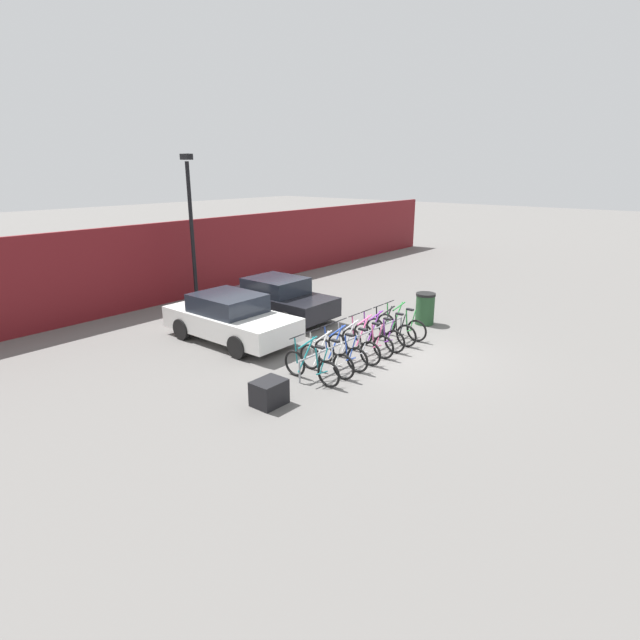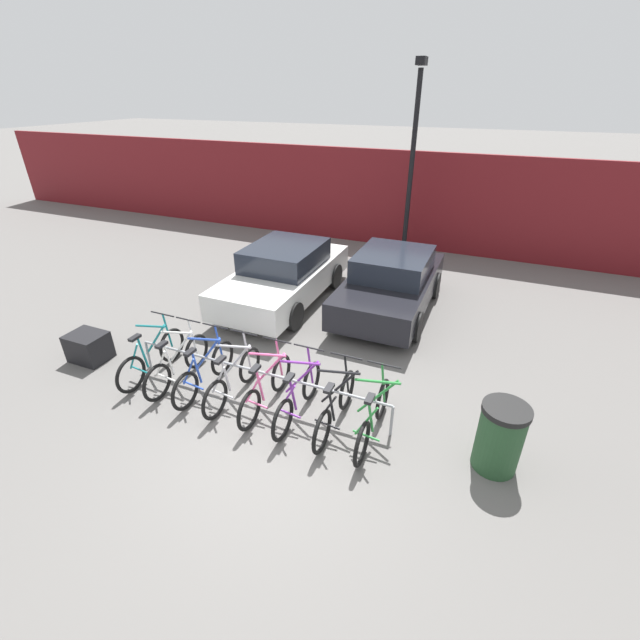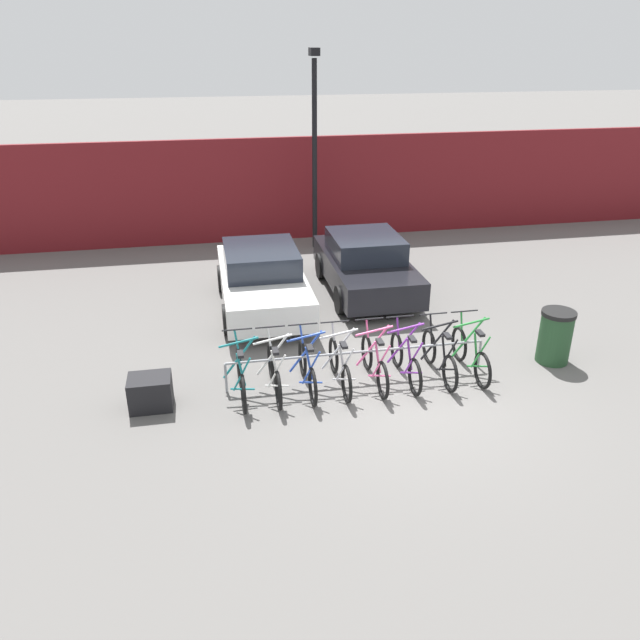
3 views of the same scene
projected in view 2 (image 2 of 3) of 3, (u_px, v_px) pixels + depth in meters
ground_plane at (279, 435)px, 6.51m from camera, size 120.00×120.00×0.00m
hoarding_wall at (417, 202)px, 13.48m from camera, size 36.00×0.16×3.01m
bike_rack at (256, 373)px, 7.09m from camera, size 4.70×0.04×0.57m
bicycle_teal at (152, 357)px, 7.73m from camera, size 0.68×1.71×1.05m
bicycle_white at (178, 364)px, 7.54m from camera, size 0.68×1.71×1.05m
bicycle_blue at (205, 371)px, 7.34m from camera, size 0.68×1.71×1.05m
bicycle_silver at (233, 379)px, 7.14m from camera, size 0.68×1.71×1.05m
bicycle_pink at (266, 388)px, 6.93m from camera, size 0.68×1.71×1.05m
bicycle_purple at (298, 397)px, 6.73m from camera, size 0.68×1.71×1.05m
bicycle_black at (335, 407)px, 6.52m from camera, size 0.68×1.71×1.05m
bicycle_green at (373, 417)px, 6.31m from camera, size 0.68×1.71×1.05m
car_white at (284, 274)px, 10.36m from camera, size 1.91×4.21×1.40m
car_black at (391, 283)px, 9.90m from camera, size 1.91×3.96×1.40m
lamp_post at (413, 154)px, 11.98m from camera, size 0.24×0.44×5.37m
trash_bin at (500, 437)px, 5.76m from camera, size 0.63×0.63×1.03m
cargo_crate at (89, 347)px, 8.23m from camera, size 0.70×0.56×0.55m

